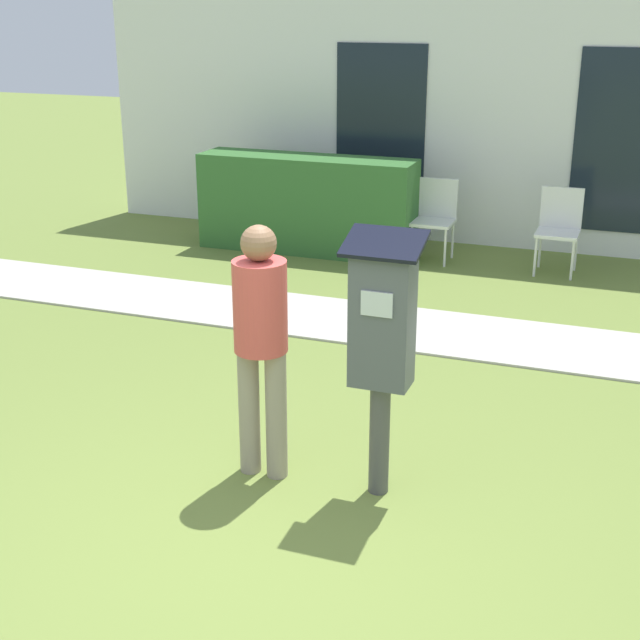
# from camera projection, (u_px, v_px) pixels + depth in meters

# --- Properties ---
(ground_plane) EXTENTS (40.00, 40.00, 0.00)m
(ground_plane) POSITION_uv_depth(u_px,v_px,m) (263.00, 554.00, 4.73)
(ground_plane) COLOR olive
(sidewalk) EXTENTS (12.00, 1.10, 0.02)m
(sidewalk) POSITION_uv_depth(u_px,v_px,m) (427.00, 330.00, 7.90)
(sidewalk) COLOR #B7B2A8
(sidewalk) RESTS_ON ground
(building_facade) EXTENTS (10.00, 0.26, 3.20)m
(building_facade) POSITION_uv_depth(u_px,v_px,m) (501.00, 109.00, 10.21)
(building_facade) COLOR white
(building_facade) RESTS_ON ground
(parking_meter) EXTENTS (0.44, 0.31, 1.59)m
(parking_meter) POSITION_uv_depth(u_px,v_px,m) (382.00, 332.00, 5.00)
(parking_meter) COLOR #4C4C4C
(parking_meter) RESTS_ON ground
(person_standing) EXTENTS (0.32, 0.32, 1.58)m
(person_standing) POSITION_uv_depth(u_px,v_px,m) (261.00, 333.00, 5.23)
(person_standing) COLOR gray
(person_standing) RESTS_ON ground
(outdoor_chair_left) EXTENTS (0.44, 0.44, 0.90)m
(outdoor_chair_left) POSITION_uv_depth(u_px,v_px,m) (435.00, 213.00, 9.94)
(outdoor_chair_left) COLOR white
(outdoor_chair_left) RESTS_ON ground
(outdoor_chair_middle) EXTENTS (0.44, 0.44, 0.90)m
(outdoor_chair_middle) POSITION_uv_depth(u_px,v_px,m) (559.00, 223.00, 9.48)
(outdoor_chair_middle) COLOR white
(outdoor_chair_middle) RESTS_ON ground
(hedge_row) EXTENTS (2.52, 0.60, 1.10)m
(hedge_row) POSITION_uv_depth(u_px,v_px,m) (307.00, 204.00, 10.27)
(hedge_row) COLOR #33662D
(hedge_row) RESTS_ON ground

